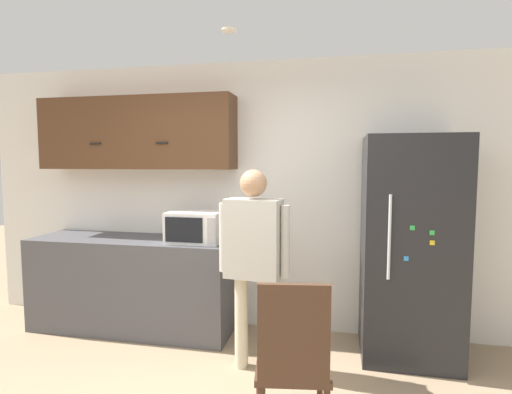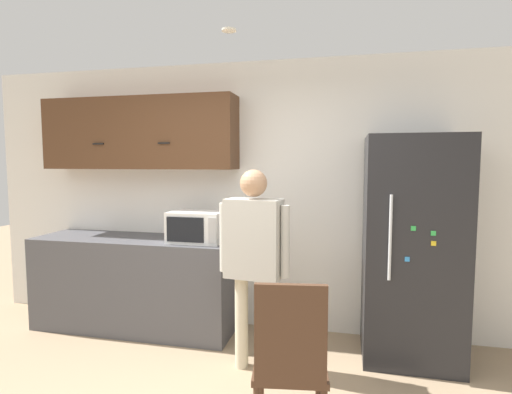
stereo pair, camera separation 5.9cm
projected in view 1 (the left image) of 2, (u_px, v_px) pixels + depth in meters
back_wall at (253, 196)px, 4.09m from camera, size 6.00×0.06×2.70m
counter at (133, 283)px, 4.06m from camera, size 2.05×0.64×0.94m
upper_cabinets at (137, 133)px, 4.08m from camera, size 2.05×0.36×0.72m
microwave at (195, 227)px, 3.82m from camera, size 0.51×0.37×0.30m
person at (253, 249)px, 3.21m from camera, size 0.59×0.28×1.64m
refrigerator at (410, 248)px, 3.45m from camera, size 0.80×0.73×1.92m
chair at (293, 356)px, 2.37m from camera, size 0.50×0.50×1.03m
ceiling_light at (229, 30)px, 2.96m from camera, size 0.11×0.11×0.01m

